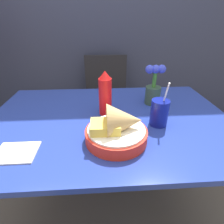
# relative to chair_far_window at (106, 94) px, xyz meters

# --- Properties ---
(ground_plane) EXTENTS (12.00, 12.00, 0.00)m
(ground_plane) POSITION_rel_chair_far_window_xyz_m (-0.01, -0.82, -0.52)
(ground_plane) COLOR #4C4742
(wall_window) EXTENTS (7.00, 0.06, 2.60)m
(wall_window) POSITION_rel_chair_far_window_xyz_m (-0.01, 0.26, 0.78)
(wall_window) COLOR #2D334C
(wall_window) RESTS_ON ground_plane
(dining_table) EXTENTS (1.22, 0.83, 0.73)m
(dining_table) POSITION_rel_chair_far_window_xyz_m (-0.01, -0.82, 0.11)
(dining_table) COLOR #233893
(dining_table) RESTS_ON ground_plane
(chair_far_window) EXTENTS (0.40, 0.40, 0.87)m
(chair_far_window) POSITION_rel_chair_far_window_xyz_m (0.00, 0.00, 0.00)
(chair_far_window) COLOR black
(chair_far_window) RESTS_ON ground_plane
(food_basket) EXTENTS (0.25, 0.25, 0.16)m
(food_basket) POSITION_rel_chair_far_window_xyz_m (0.02, -1.01, 0.26)
(food_basket) COLOR red
(food_basket) RESTS_ON dining_table
(ketchup_bottle) EXTENTS (0.06, 0.06, 0.23)m
(ketchup_bottle) POSITION_rel_chair_far_window_xyz_m (-0.03, -0.78, 0.32)
(ketchup_bottle) COLOR red
(ketchup_bottle) RESTS_ON dining_table
(drink_cup) EXTENTS (0.08, 0.08, 0.21)m
(drink_cup) POSITION_rel_chair_far_window_xyz_m (0.21, -0.90, 0.26)
(drink_cup) COLOR navy
(drink_cup) RESTS_ON dining_table
(flower_vase) EXTENTS (0.11, 0.09, 0.23)m
(flower_vase) POSITION_rel_chair_far_window_xyz_m (0.25, -0.67, 0.30)
(flower_vase) COLOR #2D4738
(flower_vase) RESTS_ON dining_table
(napkin) EXTENTS (0.15, 0.12, 0.01)m
(napkin) POSITION_rel_chair_far_window_xyz_m (-0.37, -1.07, 0.21)
(napkin) COLOR white
(napkin) RESTS_ON dining_table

